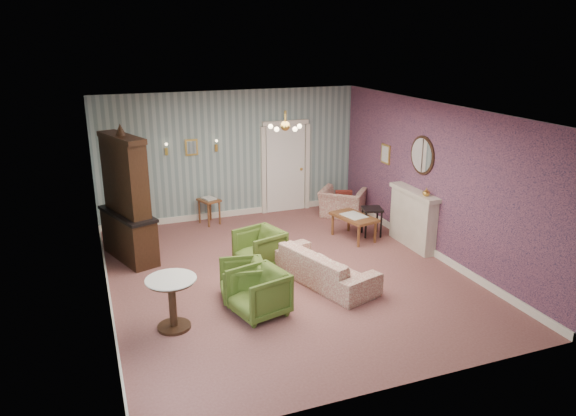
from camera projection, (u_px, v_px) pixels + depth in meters
name	position (u px, v px, depth m)	size (l,w,h in m)	color
floor	(285.00, 274.00, 9.71)	(7.00, 7.00, 0.00)	brown
ceiling	(285.00, 111.00, 8.81)	(7.00, 7.00, 0.00)	white
wall_back	(231.00, 155.00, 12.37)	(6.00, 6.00, 0.00)	slate
wall_front	(394.00, 280.00, 6.15)	(6.00, 6.00, 0.00)	slate
wall_left	(100.00, 217.00, 8.25)	(7.00, 7.00, 0.00)	slate
wall_right	(434.00, 180.00, 10.27)	(7.00, 7.00, 0.00)	slate
wall_right_floral	(434.00, 180.00, 10.27)	(7.00, 7.00, 0.00)	#A55262
door	(286.00, 167.00, 12.89)	(1.12, 0.12, 2.16)	white
olive_chair_a	(259.00, 291.00, 8.23)	(0.76, 0.71, 0.78)	#455E21
olive_chair_b	(242.00, 279.00, 8.71)	(0.68, 0.64, 0.70)	#455E21
olive_chair_c	(260.00, 246.00, 9.94)	(0.75, 0.70, 0.77)	#455E21
sofa_chintz	(324.00, 261.00, 9.30)	(2.01, 0.59, 0.79)	brown
wingback_chair	(343.00, 198.00, 12.67)	(0.98, 0.64, 0.86)	brown
dresser	(125.00, 195.00, 10.04)	(0.52, 1.51, 2.51)	black
fireplace	(413.00, 218.00, 10.85)	(0.30, 1.40, 1.16)	beige
mantel_vase	(426.00, 192.00, 10.29)	(0.15, 0.15, 0.15)	gold
oval_mirror	(422.00, 155.00, 10.49)	(0.04, 0.76, 0.84)	white
framed_print	(386.00, 154.00, 11.78)	(0.04, 0.34, 0.42)	gold
coffee_table	(354.00, 227.00, 11.32)	(0.55, 0.99, 0.51)	brown
side_table_black	(372.00, 222.00, 11.48)	(0.40, 0.40, 0.61)	black
pedestal_table	(173.00, 303.00, 7.83)	(0.73, 0.73, 0.80)	black
nesting_table	(209.00, 210.00, 12.20)	(0.37, 0.48, 0.62)	brown
gilt_mirror_back	(192.00, 147.00, 11.96)	(0.28, 0.06, 0.36)	gold
sconce_left	(166.00, 149.00, 11.75)	(0.16, 0.12, 0.30)	gold
sconce_right	(216.00, 146.00, 12.13)	(0.16, 0.12, 0.30)	gold
chandelier	(285.00, 127.00, 8.90)	(0.56, 0.56, 0.36)	gold
burgundy_cushion	(344.00, 198.00, 12.50)	(0.38, 0.10, 0.38)	#5E1D17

